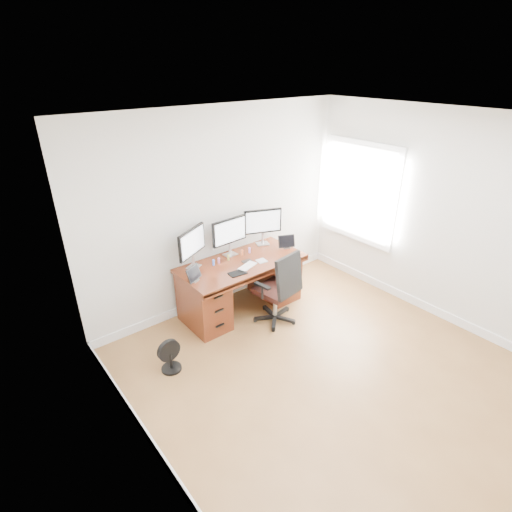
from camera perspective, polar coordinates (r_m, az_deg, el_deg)
ground at (r=4.69m, az=12.08°, el=-16.99°), size 4.50×4.50×0.00m
back_wall at (r=5.42m, az=-5.00°, el=6.55°), size 4.00×0.10×2.70m
right_wall at (r=5.56m, az=26.01°, el=4.48°), size 0.10×4.50×2.70m
desk at (r=5.50m, az=-2.16°, el=-3.94°), size 1.70×0.80×0.75m
office_chair at (r=5.28m, az=3.18°, el=-6.22°), size 0.62×0.62×1.02m
floor_fan at (r=4.69m, az=-12.16°, el=-13.82°), size 0.27×0.23×0.39m
monitor_left at (r=5.09m, az=-9.13°, el=1.78°), size 0.50×0.28×0.53m
monitor_center at (r=5.37m, az=-3.80°, el=3.39°), size 0.55×0.15×0.53m
monitor_right at (r=5.70m, az=0.97°, el=4.81°), size 0.52×0.24×0.53m
tablet_left at (r=4.88m, az=-8.82°, el=-2.65°), size 0.25×0.16×0.19m
tablet_right at (r=5.69m, az=4.44°, el=1.96°), size 0.25×0.16×0.19m
keyboard at (r=5.18m, az=-1.22°, el=-1.46°), size 0.30×0.20×0.01m
trackpad at (r=5.32m, az=0.81°, el=-0.69°), size 0.14×0.14×0.01m
drawing_tablet at (r=5.02m, az=-2.66°, el=-2.47°), size 0.24×0.16×0.01m
phone at (r=5.32m, az=-1.33°, el=-0.71°), size 0.14×0.08×0.01m
figurine_blue at (r=5.23m, az=-6.10°, el=-0.85°), size 0.04×0.04×0.09m
figurine_pink at (r=5.27m, az=-5.34°, el=-0.60°), size 0.04×0.04×0.09m
figurine_yellow at (r=5.34m, az=-3.98°, el=-0.14°), size 0.04×0.04×0.09m
figurine_orange at (r=5.46m, az=-1.98°, el=0.54°), size 0.04×0.04×0.09m
figurine_purple at (r=5.53m, az=-0.94°, el=0.90°), size 0.04×0.04×0.09m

